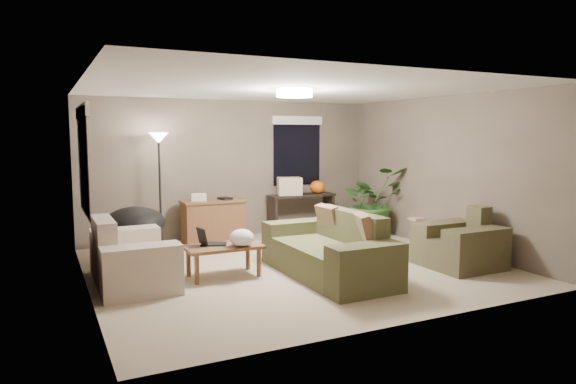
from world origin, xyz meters
name	(u,v)px	position (x,y,z in m)	size (l,w,h in m)	color
room_shell	(294,179)	(0.00, 0.00, 1.25)	(5.50, 5.50, 5.50)	tan
main_sofa	(330,254)	(0.22, -0.62, 0.29)	(0.95, 2.20, 0.85)	brown
throw_pillows	(346,226)	(0.47, -0.62, 0.65)	(0.37, 1.38, 0.47)	#8C7251
loveseat	(130,260)	(-2.23, 0.16, 0.30)	(0.90, 1.60, 0.85)	beige
armchair	(460,246)	(2.12, -1.04, 0.30)	(0.95, 1.00, 0.85)	#49442C
coffee_table	(224,250)	(-1.08, -0.07, 0.36)	(1.00, 0.55, 0.42)	brown
laptop	(209,241)	(-1.24, 0.03, 0.48)	(0.41, 0.34, 0.24)	black
plastic_bag	(242,238)	(-0.88, -0.22, 0.53)	(0.32, 0.29, 0.23)	white
desk	(213,221)	(-0.53, 2.07, 0.38)	(1.10, 0.50, 0.75)	brown
desk_papers	(205,198)	(-0.69, 2.06, 0.80)	(0.72, 0.31, 0.12)	silver
console_table	(301,211)	(1.24, 2.18, 0.44)	(1.30, 0.40, 0.75)	black
pumpkin	(317,187)	(1.59, 2.18, 0.87)	(0.30, 0.30, 0.25)	orange
cardboard_box	(290,186)	(0.99, 2.18, 0.91)	(0.44, 0.33, 0.33)	beige
papasan_chair	(135,229)	(-1.96, 1.43, 0.47)	(1.05, 1.05, 0.80)	black
floor_lamp	(159,152)	(-1.44, 2.09, 1.60)	(0.32, 0.32, 1.91)	black
ceiling_fixture	(294,93)	(0.00, 0.00, 2.44)	(0.50, 0.50, 0.10)	white
houseplant	(372,209)	(2.30, 1.39, 0.50)	(1.16, 1.29, 1.01)	#2D5923
cat_scratching_post	(416,235)	(2.38, 0.21, 0.21)	(0.32, 0.32, 0.50)	tan
window_left	(82,142)	(-2.73, 0.30, 1.78)	(0.05, 1.56, 1.33)	black
window_back	(297,139)	(1.30, 2.48, 1.79)	(1.06, 0.05, 1.33)	black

